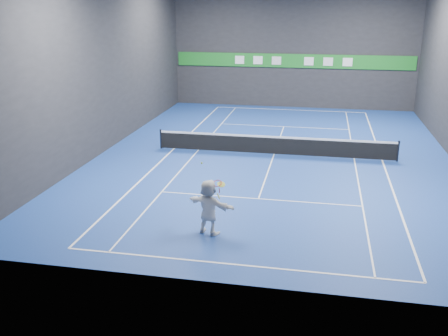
% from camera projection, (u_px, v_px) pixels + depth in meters
% --- Properties ---
extents(ground, '(26.00, 26.00, 0.00)m').
position_uv_depth(ground, '(274.00, 155.00, 26.24)').
color(ground, navy).
rests_on(ground, ground).
extents(wall_back, '(18.00, 0.10, 9.00)m').
position_uv_depth(wall_back, '(293.00, 47.00, 36.95)').
color(wall_back, '#252528').
rests_on(wall_back, ground).
extents(wall_front, '(18.00, 0.10, 9.00)m').
position_uv_depth(wall_front, '(229.00, 129.00, 12.72)').
color(wall_front, '#252528').
rests_on(wall_front, ground).
extents(wall_left, '(0.10, 26.00, 9.00)m').
position_uv_depth(wall_left, '(108.00, 64.00, 26.48)').
color(wall_left, '#252528').
rests_on(wall_left, ground).
extents(baseline_near, '(10.98, 0.08, 0.01)m').
position_uv_depth(baseline_near, '(235.00, 264.00, 15.16)').
color(baseline_near, white).
rests_on(baseline_near, ground).
extents(baseline_far, '(10.98, 0.08, 0.01)m').
position_uv_depth(baseline_far, '(290.00, 110.00, 37.32)').
color(baseline_far, white).
rests_on(baseline_far, ground).
extents(sideline_doubles_left, '(0.08, 23.78, 0.01)m').
position_uv_depth(sideline_doubles_left, '(174.00, 149.00, 27.25)').
color(sideline_doubles_left, white).
rests_on(sideline_doubles_left, ground).
extents(sideline_doubles_right, '(0.08, 23.78, 0.01)m').
position_uv_depth(sideline_doubles_right, '(382.00, 160.00, 25.24)').
color(sideline_doubles_right, white).
rests_on(sideline_doubles_right, ground).
extents(sideline_singles_left, '(0.06, 23.78, 0.01)m').
position_uv_depth(sideline_singles_left, '(198.00, 150.00, 27.00)').
color(sideline_singles_left, white).
rests_on(sideline_singles_left, ground).
extents(sideline_singles_right, '(0.06, 23.78, 0.01)m').
position_uv_depth(sideline_singles_right, '(354.00, 159.00, 25.49)').
color(sideline_singles_right, white).
rests_on(sideline_singles_right, ground).
extents(service_line_near, '(8.23, 0.06, 0.01)m').
position_uv_depth(service_line_near, '(258.00, 199.00, 20.28)').
color(service_line_near, white).
rests_on(service_line_near, ground).
extents(service_line_far, '(8.23, 0.06, 0.01)m').
position_uv_depth(service_line_far, '(284.00, 127.00, 32.21)').
color(service_line_far, white).
rests_on(service_line_far, ground).
extents(center_service_line, '(0.06, 12.80, 0.01)m').
position_uv_depth(center_service_line, '(274.00, 154.00, 26.24)').
color(center_service_line, white).
rests_on(center_service_line, ground).
extents(player, '(1.90, 1.20, 1.95)m').
position_uv_depth(player, '(209.00, 207.00, 16.95)').
color(player, white).
rests_on(player, ground).
extents(tennis_ball, '(0.07, 0.07, 0.07)m').
position_uv_depth(tennis_ball, '(202.00, 163.00, 16.75)').
color(tennis_ball, '#CFF028').
rests_on(tennis_ball, player).
extents(tennis_net, '(12.50, 0.10, 1.07)m').
position_uv_depth(tennis_net, '(274.00, 145.00, 26.08)').
color(tennis_net, black).
rests_on(tennis_net, ground).
extents(sponsor_banner, '(17.64, 0.11, 1.00)m').
position_uv_depth(sponsor_banner, '(293.00, 61.00, 37.20)').
color(sponsor_banner, '#1B7E25').
rests_on(sponsor_banner, wall_back).
extents(tennis_racket, '(0.51, 0.36, 0.69)m').
position_uv_depth(tennis_racket, '(218.00, 185.00, 16.68)').
color(tennis_racket, red).
rests_on(tennis_racket, player).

